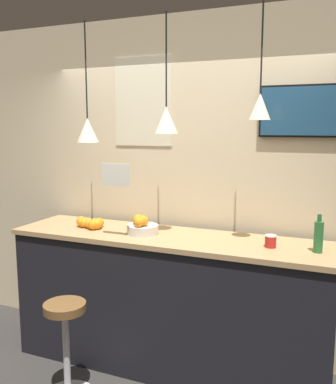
# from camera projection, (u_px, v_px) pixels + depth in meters

# --- Properties ---
(back_wall) EXTENTS (8.00, 0.06, 2.90)m
(back_wall) POSITION_uv_depth(u_px,v_px,m) (187.00, 187.00, 3.73)
(back_wall) COLOR beige
(back_wall) RESTS_ON ground_plane
(service_counter) EXTENTS (2.59, 0.65, 1.12)m
(service_counter) POSITION_uv_depth(u_px,v_px,m) (168.00, 302.00, 3.47)
(service_counter) COLOR black
(service_counter) RESTS_ON ground_plane
(bar_stool) EXTENTS (0.39, 0.39, 0.73)m
(bar_stool) POSITION_uv_depth(u_px,v_px,m) (66.00, 341.00, 3.07)
(bar_stool) COLOR #B7B7BC
(bar_stool) RESTS_ON ground_plane
(fruit_bowl) EXTENTS (0.26, 0.26, 0.16)m
(fruit_bowl) POSITION_uv_depth(u_px,v_px,m) (142.00, 226.00, 3.43)
(fruit_bowl) COLOR beige
(fruit_bowl) RESTS_ON service_counter
(orange_pile) EXTENTS (0.27, 0.18, 0.09)m
(orange_pile) POSITION_uv_depth(u_px,v_px,m) (90.00, 223.00, 3.64)
(orange_pile) COLOR orange
(orange_pile) RESTS_ON service_counter
(juice_bottle) EXTENTS (0.06, 0.06, 0.27)m
(juice_bottle) POSITION_uv_depth(u_px,v_px,m) (318.00, 236.00, 2.92)
(juice_bottle) COLOR #286B33
(juice_bottle) RESTS_ON service_counter
(spread_jar) EXTENTS (0.08, 0.08, 0.09)m
(spread_jar) POSITION_uv_depth(u_px,v_px,m) (271.00, 241.00, 3.05)
(spread_jar) COLOR red
(spread_jar) RESTS_ON service_counter
(pendant_lamp_left) EXTENTS (0.18, 0.18, 0.96)m
(pendant_lamp_left) POSITION_uv_depth(u_px,v_px,m) (88.00, 129.00, 3.50)
(pendant_lamp_left) COLOR black
(pendant_lamp_middle) EXTENTS (0.18, 0.18, 0.88)m
(pendant_lamp_middle) POSITION_uv_depth(u_px,v_px,m) (166.00, 119.00, 3.22)
(pendant_lamp_middle) COLOR black
(pendant_lamp_right) EXTENTS (0.15, 0.15, 0.79)m
(pendant_lamp_right) POSITION_uv_depth(u_px,v_px,m) (260.00, 105.00, 2.94)
(pendant_lamp_right) COLOR black
(mounted_tv) EXTENTS (0.60, 0.04, 0.39)m
(mounted_tv) POSITION_uv_depth(u_px,v_px,m) (299.00, 111.00, 3.23)
(mounted_tv) COLOR black
(hanging_menu_board) EXTENTS (0.24, 0.01, 0.17)m
(hanging_menu_board) POSITION_uv_depth(u_px,v_px,m) (116.00, 175.00, 3.21)
(hanging_menu_board) COLOR white
(wall_poster) EXTENTS (0.55, 0.01, 0.77)m
(wall_poster) POSITION_uv_depth(u_px,v_px,m) (143.00, 102.00, 3.74)
(wall_poster) COLOR beige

